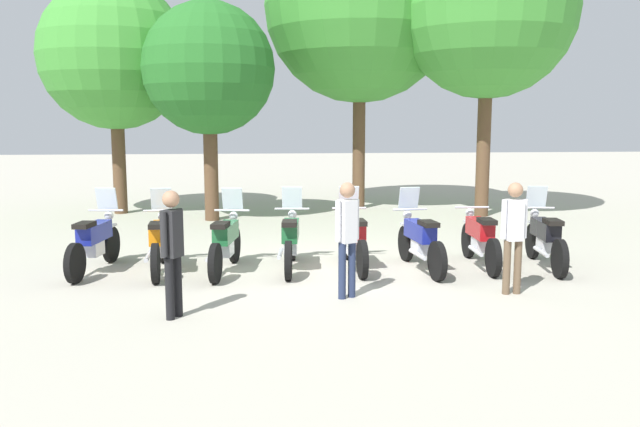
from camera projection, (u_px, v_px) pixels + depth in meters
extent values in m
plane|color=#ADA899|center=(323.00, 269.00, 11.16)|extent=(80.00, 80.00, 0.00)
cylinder|color=black|center=(111.00, 245.00, 11.70)|extent=(0.19, 0.65, 0.64)
cylinder|color=black|center=(75.00, 263.00, 10.17)|extent=(0.19, 0.65, 0.64)
cube|color=silver|center=(110.00, 226.00, 11.65)|extent=(0.17, 0.37, 0.04)
cube|color=navy|center=(95.00, 232.00, 10.93)|extent=(0.40, 0.98, 0.30)
cube|color=silver|center=(94.00, 249.00, 10.92)|extent=(0.28, 0.43, 0.24)
cube|color=black|center=(84.00, 225.00, 10.51)|extent=(0.30, 0.47, 0.08)
cylinder|color=silver|center=(109.00, 228.00, 11.57)|extent=(0.08, 0.23, 0.64)
cylinder|color=silver|center=(106.00, 210.00, 11.43)|extent=(0.62, 0.13, 0.04)
sphere|color=silver|center=(109.00, 216.00, 11.57)|extent=(0.18, 0.18, 0.16)
cylinder|color=silver|center=(78.00, 256.00, 10.64)|extent=(0.17, 0.70, 0.07)
cube|color=silver|center=(107.00, 199.00, 11.46)|extent=(0.38, 0.18, 0.39)
cylinder|color=black|center=(164.00, 245.00, 11.67)|extent=(0.13, 0.64, 0.64)
cylinder|color=black|center=(156.00, 263.00, 10.15)|extent=(0.13, 0.64, 0.64)
cube|color=silver|center=(163.00, 226.00, 11.62)|extent=(0.14, 0.37, 0.04)
cube|color=orange|center=(159.00, 233.00, 10.91)|extent=(0.31, 0.96, 0.30)
cube|color=silver|center=(160.00, 249.00, 10.90)|extent=(0.24, 0.41, 0.24)
cube|color=black|center=(157.00, 225.00, 10.49)|extent=(0.26, 0.45, 0.08)
cylinder|color=silver|center=(163.00, 228.00, 11.53)|extent=(0.06, 0.23, 0.64)
cylinder|color=silver|center=(161.00, 210.00, 11.40)|extent=(0.62, 0.07, 0.04)
sphere|color=silver|center=(162.00, 216.00, 11.54)|extent=(0.17, 0.17, 0.16)
cylinder|color=silver|center=(148.00, 256.00, 10.59)|extent=(0.11, 0.70, 0.07)
cube|color=silver|center=(161.00, 199.00, 11.43)|extent=(0.37, 0.15, 0.39)
cylinder|color=black|center=(235.00, 245.00, 11.69)|extent=(0.21, 0.65, 0.64)
cylinder|color=black|center=(215.00, 263.00, 10.16)|extent=(0.21, 0.65, 0.64)
cube|color=silver|center=(234.00, 226.00, 11.64)|extent=(0.18, 0.37, 0.04)
cube|color=#1E6033|center=(226.00, 232.00, 10.92)|extent=(0.41, 0.98, 0.30)
cube|color=silver|center=(226.00, 249.00, 10.91)|extent=(0.28, 0.43, 0.24)
cube|color=black|center=(220.00, 225.00, 10.50)|extent=(0.31, 0.47, 0.08)
cylinder|color=silver|center=(233.00, 228.00, 11.55)|extent=(0.09, 0.23, 0.64)
cylinder|color=silver|center=(232.00, 210.00, 11.42)|extent=(0.62, 0.14, 0.04)
sphere|color=silver|center=(234.00, 216.00, 11.56)|extent=(0.18, 0.18, 0.16)
cylinder|color=silver|center=(212.00, 256.00, 10.63)|extent=(0.19, 0.70, 0.07)
cube|color=silver|center=(232.00, 199.00, 11.45)|extent=(0.38, 0.19, 0.39)
cylinder|color=black|center=(293.00, 243.00, 11.88)|extent=(0.17, 0.65, 0.64)
cylinder|color=black|center=(288.00, 261.00, 10.35)|extent=(0.17, 0.65, 0.64)
cube|color=silver|center=(292.00, 224.00, 11.84)|extent=(0.16, 0.37, 0.04)
cube|color=#1E6033|center=(291.00, 230.00, 11.12)|extent=(0.36, 0.97, 0.30)
cube|color=silver|center=(291.00, 246.00, 11.11)|extent=(0.26, 0.42, 0.24)
cube|color=black|center=(289.00, 223.00, 10.69)|extent=(0.28, 0.46, 0.08)
cylinder|color=silver|center=(292.00, 226.00, 11.75)|extent=(0.07, 0.23, 0.64)
cylinder|color=silver|center=(292.00, 209.00, 11.61)|extent=(0.62, 0.10, 0.04)
sphere|color=silver|center=(292.00, 214.00, 11.76)|extent=(0.18, 0.18, 0.16)
cylinder|color=silver|center=(280.00, 253.00, 10.82)|extent=(0.14, 0.70, 0.07)
cube|color=silver|center=(292.00, 197.00, 11.65)|extent=(0.37, 0.17, 0.39)
cylinder|color=black|center=(347.00, 242.00, 11.97)|extent=(0.11, 0.64, 0.64)
cylinder|color=black|center=(362.00, 259.00, 10.45)|extent=(0.11, 0.64, 0.64)
cube|color=silver|center=(347.00, 224.00, 11.92)|extent=(0.12, 0.36, 0.04)
cube|color=red|center=(354.00, 230.00, 11.21)|extent=(0.27, 0.95, 0.30)
cube|color=silver|center=(354.00, 245.00, 11.20)|extent=(0.23, 0.40, 0.24)
cube|color=black|center=(358.00, 222.00, 10.79)|extent=(0.25, 0.44, 0.08)
cylinder|color=silver|center=(348.00, 226.00, 11.84)|extent=(0.05, 0.23, 0.64)
cylinder|color=silver|center=(349.00, 208.00, 11.70)|extent=(0.62, 0.04, 0.04)
sphere|color=silver|center=(348.00, 214.00, 11.85)|extent=(0.16, 0.16, 0.16)
cylinder|color=silver|center=(348.00, 252.00, 10.89)|extent=(0.08, 0.70, 0.07)
cube|color=silver|center=(349.00, 197.00, 11.73)|extent=(0.36, 0.14, 0.39)
cylinder|color=black|center=(406.00, 243.00, 11.82)|extent=(0.16, 0.65, 0.64)
cylinder|color=black|center=(437.00, 261.00, 10.31)|extent=(0.16, 0.65, 0.64)
cube|color=silver|center=(406.00, 225.00, 11.77)|extent=(0.15, 0.37, 0.04)
cube|color=navy|center=(420.00, 231.00, 11.06)|extent=(0.35, 0.97, 0.30)
cube|color=silver|center=(421.00, 247.00, 11.05)|extent=(0.26, 0.42, 0.24)
cube|color=black|center=(429.00, 224.00, 10.65)|extent=(0.28, 0.46, 0.08)
cylinder|color=silver|center=(408.00, 227.00, 11.69)|extent=(0.07, 0.23, 0.64)
cylinder|color=silver|center=(410.00, 209.00, 11.55)|extent=(0.62, 0.09, 0.04)
sphere|color=silver|center=(407.00, 215.00, 11.69)|extent=(0.17, 0.17, 0.16)
cylinder|color=silver|center=(418.00, 254.00, 10.74)|extent=(0.13, 0.70, 0.07)
cube|color=silver|center=(409.00, 198.00, 11.58)|extent=(0.37, 0.17, 0.39)
cylinder|color=black|center=(468.00, 240.00, 12.10)|extent=(0.14, 0.64, 0.64)
cylinder|color=black|center=(493.00, 258.00, 10.57)|extent=(0.14, 0.64, 0.64)
cube|color=silver|center=(469.00, 222.00, 12.05)|extent=(0.14, 0.37, 0.04)
cube|color=red|center=(480.00, 228.00, 11.33)|extent=(0.32, 0.96, 0.30)
cube|color=silver|center=(480.00, 244.00, 11.32)|extent=(0.24, 0.41, 0.24)
cube|color=black|center=(487.00, 221.00, 10.91)|extent=(0.27, 0.45, 0.08)
cylinder|color=silver|center=(470.00, 225.00, 11.96)|extent=(0.06, 0.23, 0.64)
cylinder|color=silver|center=(472.00, 207.00, 11.83)|extent=(0.62, 0.07, 0.04)
sphere|color=silver|center=(470.00, 213.00, 11.97)|extent=(0.17, 0.17, 0.16)
cylinder|color=silver|center=(476.00, 251.00, 11.03)|extent=(0.11, 0.70, 0.07)
cylinder|color=black|center=(532.00, 241.00, 12.02)|extent=(0.19, 0.65, 0.64)
cylinder|color=black|center=(560.00, 259.00, 10.49)|extent=(0.19, 0.65, 0.64)
cube|color=silver|center=(533.00, 223.00, 11.97)|extent=(0.17, 0.37, 0.04)
cube|color=black|center=(545.00, 229.00, 11.26)|extent=(0.39, 0.98, 0.30)
cube|color=silver|center=(545.00, 245.00, 11.24)|extent=(0.27, 0.43, 0.24)
cube|color=black|center=(553.00, 222.00, 10.83)|extent=(0.30, 0.47, 0.08)
cylinder|color=silver|center=(535.00, 225.00, 11.89)|extent=(0.08, 0.23, 0.64)
cylinder|color=silver|center=(537.00, 208.00, 11.75)|extent=(0.62, 0.12, 0.04)
sphere|color=silver|center=(535.00, 213.00, 11.90)|extent=(0.18, 0.18, 0.16)
cylinder|color=silver|center=(541.00, 252.00, 10.96)|extent=(0.17, 0.70, 0.07)
cube|color=silver|center=(537.00, 196.00, 11.78)|extent=(0.38, 0.18, 0.39)
cylinder|color=#232D4C|center=(342.00, 271.00, 9.26)|extent=(0.15, 0.15, 0.81)
cylinder|color=#232D4C|center=(352.00, 270.00, 9.35)|extent=(0.15, 0.15, 0.81)
cube|color=silver|center=(347.00, 221.00, 9.20)|extent=(0.29, 0.28, 0.61)
cylinder|color=silver|center=(338.00, 221.00, 9.12)|extent=(0.11, 0.11, 0.58)
cylinder|color=silver|center=(356.00, 219.00, 9.29)|extent=(0.11, 0.11, 0.58)
sphere|color=#A87A5B|center=(347.00, 190.00, 9.14)|extent=(0.30, 0.30, 0.22)
cylinder|color=brown|center=(518.00, 267.00, 9.54)|extent=(0.12, 0.12, 0.80)
cylinder|color=brown|center=(507.00, 267.00, 9.51)|extent=(0.12, 0.12, 0.80)
cube|color=silver|center=(514.00, 220.00, 9.42)|extent=(0.23, 0.21, 0.60)
cylinder|color=silver|center=(525.00, 219.00, 9.45)|extent=(0.08, 0.08, 0.57)
cylinder|color=silver|center=(504.00, 219.00, 9.40)|extent=(0.08, 0.08, 0.57)
sphere|color=#A87A5B|center=(515.00, 190.00, 9.36)|extent=(0.23, 0.23, 0.22)
cylinder|color=black|center=(170.00, 289.00, 8.28)|extent=(0.15, 0.15, 0.81)
cylinder|color=black|center=(178.00, 286.00, 8.43)|extent=(0.15, 0.15, 0.81)
cube|color=#262628|center=(172.00, 233.00, 8.26)|extent=(0.28, 0.29, 0.61)
cylinder|color=#262628|center=(164.00, 234.00, 8.11)|extent=(0.11, 0.11, 0.58)
cylinder|color=#262628|center=(180.00, 230.00, 8.40)|extent=(0.11, 0.11, 0.58)
sphere|color=#A87A5B|center=(171.00, 199.00, 8.20)|extent=(0.30, 0.30, 0.22)
cylinder|color=brown|center=(119.00, 161.00, 17.73)|extent=(0.36, 0.36, 2.88)
sphere|color=#3D8E33|center=(114.00, 55.00, 17.33)|extent=(3.97, 3.97, 3.97)
cylinder|color=brown|center=(211.00, 168.00, 16.50)|extent=(0.36, 0.36, 2.67)
sphere|color=#236623|center=(209.00, 68.00, 16.15)|extent=(3.31, 3.31, 3.31)
cylinder|color=brown|center=(359.00, 142.00, 18.69)|extent=(0.36, 0.36, 3.83)
sphere|color=#3D8E33|center=(360.00, 6.00, 18.15)|extent=(5.36, 5.36, 5.36)
cylinder|color=brown|center=(483.00, 145.00, 17.18)|extent=(0.36, 0.36, 3.77)
sphere|color=#3D8E33|center=(488.00, 10.00, 16.69)|extent=(4.54, 4.54, 4.54)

